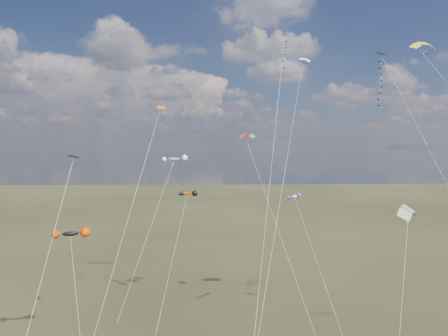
{
  "coord_description": "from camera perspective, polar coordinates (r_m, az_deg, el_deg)",
  "views": [
    {
      "loc": [
        -1.58,
        -26.74,
        21.36
      ],
      "look_at": [
        0.0,
        18.0,
        19.0
      ],
      "focal_mm": 32.0,
      "sensor_mm": 36.0,
      "label": 1
    }
  ],
  "objects": [
    {
      "name": "diamond_black_high",
      "position": [
        49.35,
        22.31,
        9.93
      ],
      "size": [
        8.98,
        17.28,
        32.31
      ],
      "color": "black",
      "rests_on": "ground"
    },
    {
      "name": "diamond_navy_tall",
      "position": [
        47.38,
        8.34,
        13.32
      ],
      "size": [
        6.7,
        18.98,
        34.76
      ],
      "color": "#130F4F",
      "rests_on": "ground"
    },
    {
      "name": "diamond_black_mid",
      "position": [
        30.86,
        -23.69,
        -10.53
      ],
      "size": [
        2.35,
        12.2,
        20.74
      ],
      "color": "black",
      "rests_on": "ground"
    },
    {
      "name": "diamond_orange_center",
      "position": [
        39.25,
        -12.25,
        -2.52
      ],
      "size": [
        5.89,
        15.86,
        25.81
      ],
      "color": "#E55700",
      "rests_on": "ground"
    },
    {
      "name": "parafoil_yellow",
      "position": [
        53.85,
        26.7,
        15.52
      ],
      "size": [
        15.57,
        22.08,
        34.16
      ],
      "color": "yellow",
      "rests_on": "ground"
    },
    {
      "name": "parafoil_blue_white",
      "position": [
        49.22,
        11.04,
        14.73
      ],
      "size": [
        9.28,
        17.82,
        32.22
      ],
      "color": "blue",
      "rests_on": "ground"
    },
    {
      "name": "parafoil_striped",
      "position": [
        37.44,
        24.8,
        -5.37
      ],
      "size": [
        6.94,
        10.51,
        16.88
      ],
      "color": "#E7A90C",
      "rests_on": "ground"
    },
    {
      "name": "parafoil_tricolor",
      "position": [
        53.07,
        3.38,
        4.58
      ],
      "size": [
        7.49,
        17.44,
        23.52
      ],
      "color": "gold",
      "rests_on": "ground"
    },
    {
      "name": "novelty_black_orange",
      "position": [
        46.86,
        -21.11,
        -8.78
      ],
      "size": [
        5.85,
        9.62,
        12.53
      ],
      "color": "black",
      "rests_on": "ground"
    },
    {
      "name": "novelty_orange_black",
      "position": [
        55.2,
        -5.31,
        -3.75
      ],
      "size": [
        4.57,
        11.64,
        15.4
      ],
      "color": "#E45D00",
      "rests_on": "ground"
    },
    {
      "name": "novelty_white_purple",
      "position": [
        49.9,
        10.12,
        -4.12
      ],
      "size": [
        5.22,
        8.21,
        15.65
      ],
      "color": "silver",
      "rests_on": "ground"
    },
    {
      "name": "novelty_redwhite_stripe",
      "position": [
        63.67,
        -7.18,
        1.24
      ],
      "size": [
        7.56,
        17.1,
        20.05
      ],
      "color": "red",
      "rests_on": "ground"
    }
  ]
}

